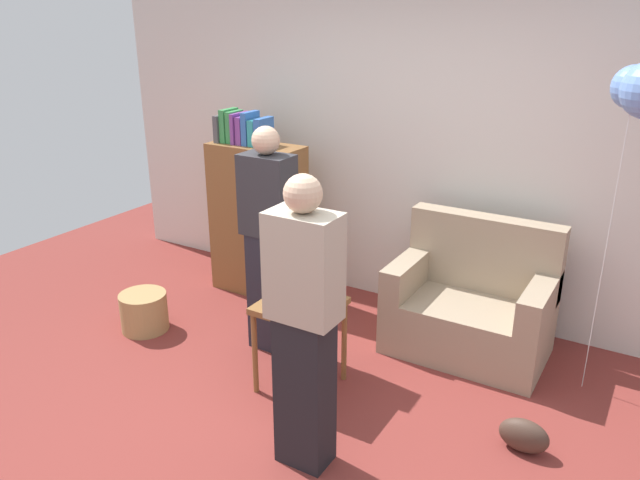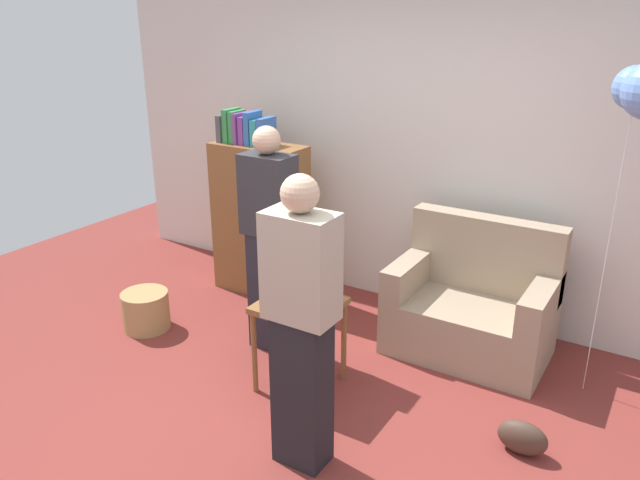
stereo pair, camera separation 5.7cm
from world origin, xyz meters
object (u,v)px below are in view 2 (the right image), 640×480
at_px(bookshelf, 260,215).
at_px(person_blowing_candles, 270,240).
at_px(person_holding_cake, 301,326).
at_px(birthday_cake, 299,295).
at_px(side_table, 299,316).
at_px(couch, 472,307).
at_px(wicker_basket, 146,310).
at_px(handbag, 522,438).

bearing_deg(bookshelf, person_blowing_candles, -48.86).
relative_size(person_blowing_candles, person_holding_cake, 1.00).
relative_size(bookshelf, birthday_cake, 4.91).
bearing_deg(side_table, couch, 52.44).
relative_size(couch, birthday_cake, 3.44).
height_order(side_table, person_holding_cake, person_holding_cake).
bearing_deg(side_table, person_holding_cake, -55.32).
distance_m(couch, birthday_cake, 1.35).
xyz_separation_m(side_table, person_holding_cake, (0.41, -0.59, 0.32)).
relative_size(couch, wicker_basket, 3.06).
relative_size(birthday_cake, person_blowing_candles, 0.20).
height_order(side_table, wicker_basket, side_table).
distance_m(side_table, person_holding_cake, 0.79).
distance_m(bookshelf, side_table, 1.56).
relative_size(person_holding_cake, handbag, 5.82).
xyz_separation_m(birthday_cake, person_blowing_candles, (-0.46, 0.33, 0.18)).
bearing_deg(person_blowing_candles, person_holding_cake, -69.28).
distance_m(couch, wicker_basket, 2.47).
bearing_deg(side_table, person_blowing_candles, 144.58).
height_order(couch, person_blowing_candles, person_blowing_candles).
bearing_deg(bookshelf, wicker_basket, -107.80).
xyz_separation_m(side_table, person_blowing_candles, (-0.46, 0.33, 0.32)).
distance_m(bookshelf, person_blowing_candles, 1.00).
xyz_separation_m(bookshelf, person_holding_cake, (1.52, -1.66, 0.14)).
xyz_separation_m(person_holding_cake, wicker_basket, (-1.86, 0.61, -0.68)).
bearing_deg(bookshelf, side_table, -43.96).
distance_m(wicker_basket, handbag, 2.88).
distance_m(person_blowing_candles, handbag, 2.04).
xyz_separation_m(person_blowing_candles, wicker_basket, (-0.99, -0.31, -0.68)).
relative_size(side_table, handbag, 2.17).
bearing_deg(bookshelf, handbag, -21.02).
distance_m(bookshelf, person_holding_cake, 2.26).
bearing_deg(person_holding_cake, handbag, -148.64).
relative_size(wicker_basket, handbag, 1.29).
bearing_deg(couch, handbag, -56.15).
height_order(bookshelf, side_table, bookshelf).
height_order(person_blowing_candles, person_holding_cake, same).
xyz_separation_m(couch, side_table, (-0.80, -1.04, 0.17)).
relative_size(couch, handbag, 3.93).
bearing_deg(handbag, bookshelf, 158.98).
bearing_deg(person_blowing_candles, wicker_basket, 174.48).
relative_size(bookshelf, wicker_basket, 4.36).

